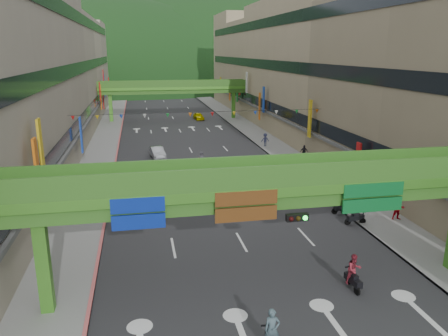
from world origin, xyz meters
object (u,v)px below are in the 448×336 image
object	(u,v)px
pedestrian_red	(398,210)
car_yellow	(199,116)
overpass_near	(292,199)
scooter_rider_mid	(354,272)
scooter_rider_near	(272,334)
car_silver	(157,153)

from	to	relation	value
pedestrian_red	car_yellow	bearing A→B (deg)	104.49
overpass_near	scooter_rider_mid	size ratio (longest dim) A/B	13.91
scooter_rider_near	scooter_rider_mid	world-z (taller)	scooter_rider_near
scooter_rider_mid	car_yellow	bearing A→B (deg)	90.01
car_yellow	pedestrian_red	distance (m)	51.82
car_yellow	car_silver	bearing A→B (deg)	-112.37
scooter_rider_near	scooter_rider_mid	size ratio (longest dim) A/B	1.05
scooter_rider_near	car_silver	size ratio (longest dim) A/B	0.53
scooter_rider_near	pedestrian_red	bearing A→B (deg)	42.32
scooter_rider_mid	car_silver	bearing A→B (deg)	105.60
car_silver	scooter_rider_mid	bearing A→B (deg)	-82.36
car_silver	car_yellow	world-z (taller)	car_silver
overpass_near	pedestrian_red	xyz separation A→B (m)	(11.27, 7.93, -4.34)
scooter_rider_mid	scooter_rider_near	bearing A→B (deg)	-144.32
scooter_rider_mid	overpass_near	bearing A→B (deg)	175.97
scooter_rider_mid	pedestrian_red	bearing A→B (deg)	46.49
car_silver	pedestrian_red	size ratio (longest dim) A/B	2.31
scooter_rider_mid	pedestrian_red	size ratio (longest dim) A/B	1.16
scooter_rider_near	car_silver	xyz separation A→B (m)	(-3.01, 35.53, -0.34)
overpass_near	scooter_rider_near	xyz separation A→B (m)	(-2.26, -4.38, -4.21)
scooter_rider_near	car_silver	bearing A→B (deg)	94.84
car_yellow	pedestrian_red	size ratio (longest dim) A/B	2.16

